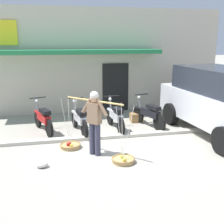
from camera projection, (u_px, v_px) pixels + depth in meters
The scene contains 13 objects.
ground_plane at pixel (113, 146), 8.06m from camera, with size 90.00×90.00×0.00m, color #9E998C.
sidewalk_curb at pixel (108, 137), 8.71m from camera, with size 20.00×0.24×0.10m, color #BAB4A5.
fruit_vendor at pixel (95, 119), 7.24m from camera, with size 1.24×1.28×1.70m.
fruit_basket_left_side at pixel (70, 145), 7.92m from camera, with size 0.59×0.59×1.45m.
fruit_basket_right_side at pixel (123, 159), 6.99m from camera, with size 0.59×0.59×1.45m.
motorcycle_nearest_shop at pixel (43, 119), 9.18m from camera, with size 0.72×1.75×1.09m.
motorcycle_second_in_row at pixel (79, 119), 9.11m from camera, with size 0.54×1.81×1.09m.
motorcycle_third_in_row at pixel (115, 117), 9.42m from camera, with size 0.54×1.82×1.09m.
motorcycle_end_of_row at pixel (149, 114), 9.74m from camera, with size 0.69×1.77×1.09m.
parked_truck at pixel (222, 100), 8.79m from camera, with size 2.42×4.93×2.10m.
storefront_building at pixel (64, 58), 13.59m from camera, with size 13.00×6.00×4.20m.
plastic_litter_bag at pixel (42, 165), 6.70m from camera, with size 0.28×0.22×0.14m, color silver.
wooden_crate at pixel (136, 117), 10.44m from camera, with size 0.44×0.36×0.32m, color olive.
Camera 1 is at (-1.61, -7.40, 2.94)m, focal length 45.42 mm.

